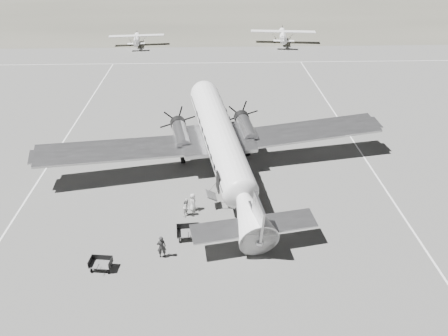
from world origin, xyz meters
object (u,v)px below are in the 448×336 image
at_px(light_plane_right, 283,37).
at_px(baggage_cart_far, 101,264).
at_px(light_plane_left, 137,40).
at_px(ramp_agent, 187,207).
at_px(baggage_cart_near, 188,233).
at_px(passenger, 193,202).
at_px(ground_crew, 162,247).
at_px(dc3_airliner, 223,148).

relative_size(light_plane_right, baggage_cart_far, 8.03).
distance_m(light_plane_left, baggage_cart_far, 58.69).
distance_m(light_plane_right, ramp_agent, 55.60).
xyz_separation_m(light_plane_right, baggage_cart_near, (-15.36, -56.19, -0.75)).
distance_m(baggage_cart_far, passenger, 8.73).
distance_m(light_plane_right, baggage_cart_near, 58.25).
distance_m(ground_crew, passenger, 5.75).
xyz_separation_m(light_plane_left, light_plane_right, (26.58, 0.77, 0.21)).
bearing_deg(light_plane_left, light_plane_right, -4.61).
distance_m(light_plane_left, ground_crew, 58.12).
relative_size(dc3_airliner, baggage_cart_near, 18.47).
height_order(ground_crew, passenger, ground_crew).
relative_size(light_plane_left, ramp_agent, 6.50).
bearing_deg(light_plane_right, baggage_cart_far, -102.81).
distance_m(baggage_cart_near, ground_crew, 2.59).
bearing_deg(light_plane_right, dc3_airliner, -98.02).
relative_size(baggage_cart_far, ramp_agent, 0.98).
bearing_deg(baggage_cart_far, baggage_cart_near, 35.05).
distance_m(ground_crew, ramp_agent, 4.96).
xyz_separation_m(dc3_airliner, light_plane_right, (12.58, 47.95, -1.81)).
bearing_deg(light_plane_left, ground_crew, -86.85).
bearing_deg(light_plane_right, baggage_cart_near, -98.61).
distance_m(dc3_airliner, light_plane_right, 49.60).
bearing_deg(baggage_cart_near, ground_crew, -136.86).
height_order(light_plane_right, ramp_agent, light_plane_right).
relative_size(light_plane_right, baggage_cart_near, 6.87).
bearing_deg(ramp_agent, ground_crew, -164.48).
xyz_separation_m(baggage_cart_near, baggage_cart_far, (-5.59, -3.00, -0.07)).
height_order(light_plane_left, ground_crew, light_plane_left).
xyz_separation_m(light_plane_left, ramp_agent, (11.03, -52.61, -0.27)).
bearing_deg(ramp_agent, passenger, 2.00).
bearing_deg(passenger, baggage_cart_far, 122.74).
bearing_deg(ramp_agent, light_plane_left, 45.33).
relative_size(light_plane_left, ground_crew, 5.81).
relative_size(dc3_airliner, ramp_agent, 21.03).
distance_m(ramp_agent, passenger, 0.80).
bearing_deg(dc3_airliner, light_plane_right, 64.33).
xyz_separation_m(light_plane_right, ground_crew, (-17.07, -58.10, -0.38)).
bearing_deg(baggage_cart_far, ramp_agent, 53.85).
height_order(dc3_airliner, passenger, dc3_airliner).
bearing_deg(dc3_airliner, baggage_cart_far, -137.65).
relative_size(baggage_cart_near, ramp_agent, 1.14).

